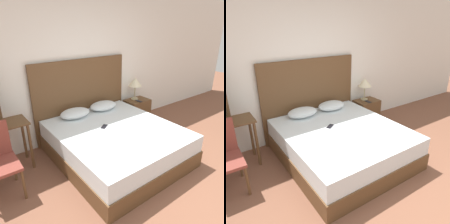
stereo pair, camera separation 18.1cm
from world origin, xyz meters
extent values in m
plane|color=brown|center=(0.00, 0.00, 0.00)|extent=(16.00, 16.00, 0.00)
cube|color=white|center=(0.00, 2.49, 1.35)|extent=(10.00, 0.06, 2.70)
cube|color=brown|center=(-0.02, 1.35, 0.14)|extent=(1.85, 2.07, 0.27)
cube|color=silver|center=(-0.02, 1.35, 0.41)|extent=(1.81, 2.03, 0.27)
cube|color=brown|center=(-0.02, 2.41, 0.76)|extent=(1.94, 0.05, 1.52)
ellipsoid|color=silver|center=(-0.33, 2.15, 0.63)|extent=(0.55, 0.38, 0.16)
ellipsoid|color=silver|center=(0.29, 2.15, 0.63)|extent=(0.55, 0.38, 0.16)
cube|color=black|center=(-0.14, 1.51, 0.55)|extent=(0.16, 0.14, 0.01)
cube|color=brown|center=(1.24, 2.17, 0.27)|extent=(0.53, 0.38, 0.54)
cylinder|color=tan|center=(1.23, 2.25, 0.55)|extent=(0.16, 0.16, 0.02)
cylinder|color=tan|center=(1.23, 2.25, 0.70)|extent=(0.02, 0.02, 0.29)
cone|color=beige|center=(1.23, 2.25, 0.93)|extent=(0.29, 0.29, 0.18)
cube|color=black|center=(1.20, 2.08, 0.54)|extent=(0.07, 0.15, 0.01)
cylinder|color=brown|center=(-1.23, 1.91, 0.38)|extent=(0.04, 0.04, 0.76)
cylinder|color=brown|center=(-1.23, 2.26, 0.38)|extent=(0.04, 0.04, 0.76)
cylinder|color=brown|center=(-1.54, 1.31, 0.22)|extent=(0.04, 0.04, 0.45)
cylinder|color=brown|center=(-1.54, 1.76, 0.22)|extent=(0.04, 0.04, 0.45)
camera|label=1|loc=(-1.99, -1.13, 2.15)|focal=35.00mm
camera|label=2|loc=(-1.85, -1.24, 2.15)|focal=35.00mm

